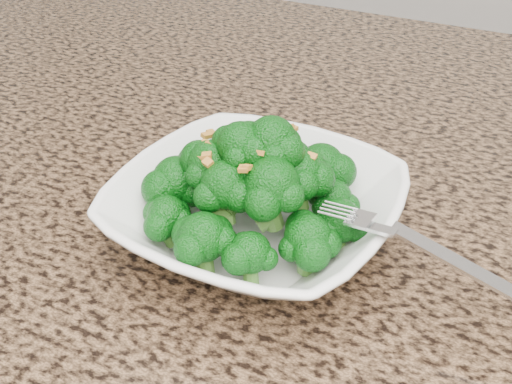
% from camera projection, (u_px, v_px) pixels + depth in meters
% --- Properties ---
extents(granite_counter, '(1.64, 1.04, 0.03)m').
position_uv_depth(granite_counter, '(414.00, 226.00, 0.60)').
color(granite_counter, brown).
rests_on(granite_counter, cabinet).
extents(bowl, '(0.25, 0.25, 0.06)m').
position_uv_depth(bowl, '(256.00, 213.00, 0.54)').
color(bowl, white).
rests_on(bowl, granite_counter).
extents(broccoli_pile, '(0.21, 0.21, 0.08)m').
position_uv_depth(broccoli_pile, '(256.00, 143.00, 0.50)').
color(broccoli_pile, '#09520D').
rests_on(broccoli_pile, bowl).
extents(garlic_topping, '(0.12, 0.12, 0.01)m').
position_uv_depth(garlic_topping, '(256.00, 94.00, 0.48)').
color(garlic_topping, '#CB8831').
rests_on(garlic_topping, broccoli_pile).
extents(fork, '(0.18, 0.05, 0.01)m').
position_uv_depth(fork, '(387.00, 231.00, 0.46)').
color(fork, silver).
rests_on(fork, bowl).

